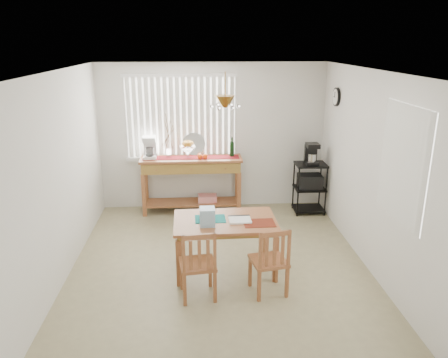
{
  "coord_description": "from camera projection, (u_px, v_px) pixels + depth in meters",
  "views": [
    {
      "loc": [
        -0.27,
        -5.4,
        2.95
      ],
      "look_at": [
        0.1,
        0.55,
        1.05
      ],
      "focal_mm": 35.0,
      "sensor_mm": 36.0,
      "label": 1
    }
  ],
  "objects": [
    {
      "name": "ground",
      "position": [
        219.0,
        264.0,
        6.05
      ],
      "size": [
        4.0,
        4.5,
        0.01
      ],
      "primitive_type": "cube",
      "color": "tan"
    },
    {
      "name": "room_shell",
      "position": [
        219.0,
        144.0,
        5.55
      ],
      "size": [
        4.2,
        4.7,
        2.7
      ],
      "color": "silver",
      "rests_on": "ground"
    },
    {
      "name": "sideboard",
      "position": [
        192.0,
        171.0,
        7.68
      ],
      "size": [
        1.77,
        0.5,
        0.99
      ],
      "color": "#9B5B34",
      "rests_on": "ground"
    },
    {
      "name": "sideboard_items",
      "position": [
        174.0,
        149.0,
        7.55
      ],
      "size": [
        1.68,
        0.42,
        0.76
      ],
      "color": "maroon",
      "rests_on": "sideboard"
    },
    {
      "name": "wire_cart",
      "position": [
        310.0,
        183.0,
        7.69
      ],
      "size": [
        0.53,
        0.42,
        0.9
      ],
      "color": "black",
      "rests_on": "ground"
    },
    {
      "name": "cart_items",
      "position": [
        311.0,
        154.0,
        7.54
      ],
      "size": [
        0.21,
        0.25,
        0.37
      ],
      "color": "black",
      "rests_on": "wire_cart"
    },
    {
      "name": "dining_table",
      "position": [
        225.0,
        226.0,
        5.71
      ],
      "size": [
        1.35,
        0.88,
        0.71
      ],
      "color": "#9B5B34",
      "rests_on": "ground"
    },
    {
      "name": "table_items",
      "position": [
        216.0,
        218.0,
        5.54
      ],
      "size": [
        1.03,
        0.47,
        0.23
      ],
      "color": "#157B77",
      "rests_on": "dining_table"
    },
    {
      "name": "chair_left",
      "position": [
        198.0,
        265.0,
        5.11
      ],
      "size": [
        0.46,
        0.46,
        0.89
      ],
      "color": "#9B5B34",
      "rests_on": "ground"
    },
    {
      "name": "chair_right",
      "position": [
        270.0,
        261.0,
        5.2
      ],
      "size": [
        0.48,
        0.48,
        0.88
      ],
      "color": "#9B5B34",
      "rests_on": "ground"
    }
  ]
}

